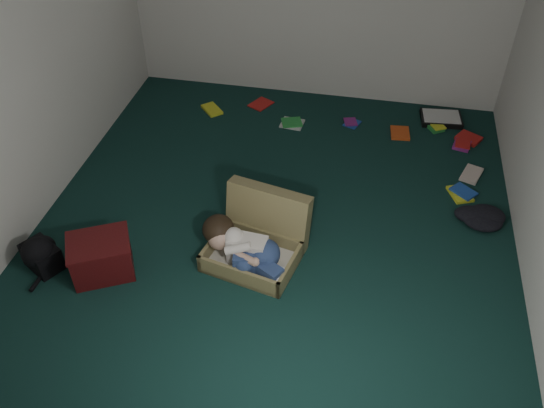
% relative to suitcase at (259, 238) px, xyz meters
% --- Properties ---
extents(floor, '(4.50, 4.50, 0.00)m').
position_rel_suitcase_xyz_m(floor, '(0.07, 0.36, -0.15)').
color(floor, '#102E29').
rests_on(floor, ground).
extents(wall_front, '(4.50, 0.00, 4.50)m').
position_rel_suitcase_xyz_m(wall_front, '(0.07, -1.89, 1.15)').
color(wall_front, silver).
rests_on(wall_front, ground).
extents(wall_left, '(0.00, 4.50, 4.50)m').
position_rel_suitcase_xyz_m(wall_left, '(-1.93, 0.36, 1.15)').
color(wall_left, silver).
rests_on(wall_left, ground).
extents(suitcase, '(0.83, 0.82, 0.51)m').
position_rel_suitcase_xyz_m(suitcase, '(0.00, 0.00, 0.00)').
color(suitcase, olive).
rests_on(suitcase, floor).
extents(person, '(0.72, 0.48, 0.32)m').
position_rel_suitcase_xyz_m(person, '(-0.09, -0.16, 0.04)').
color(person, silver).
rests_on(person, suitcase).
extents(maroon_bin, '(0.58, 0.54, 0.32)m').
position_rel_suitcase_xyz_m(maroon_bin, '(-1.14, -0.45, 0.01)').
color(maroon_bin, '#4A0F10').
rests_on(maroon_bin, floor).
extents(backpack, '(0.47, 0.45, 0.22)m').
position_rel_suitcase_xyz_m(backpack, '(-1.63, -0.49, -0.04)').
color(backpack, black).
rests_on(backpack, floor).
extents(clothing_pile, '(0.45, 0.39, 0.13)m').
position_rel_suitcase_xyz_m(clothing_pile, '(1.77, 0.70, -0.09)').
color(clothing_pile, black).
rests_on(clothing_pile, floor).
extents(paper_tray, '(0.45, 0.36, 0.06)m').
position_rel_suitcase_xyz_m(paper_tray, '(1.49, 2.31, -0.12)').
color(paper_tray, black).
rests_on(paper_tray, floor).
extents(book_scatter, '(2.97, 1.44, 0.02)m').
position_rel_suitcase_xyz_m(book_scatter, '(0.84, 1.87, -0.14)').
color(book_scatter, yellow).
rests_on(book_scatter, floor).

